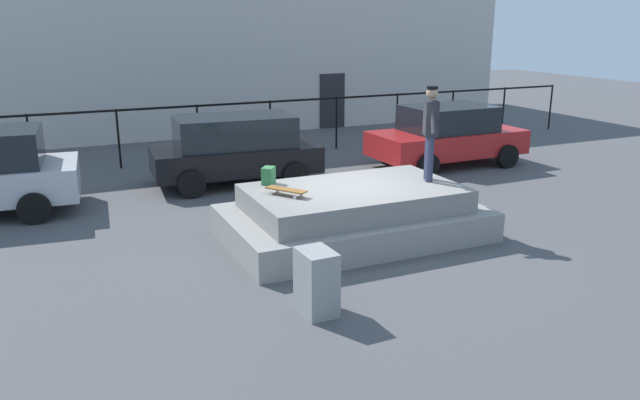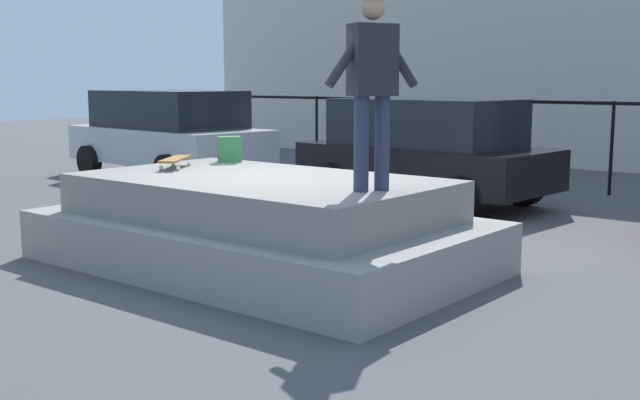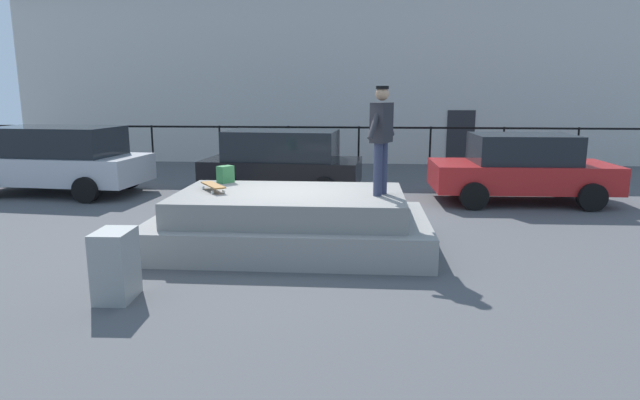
{
  "view_description": "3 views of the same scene",
  "coord_description": "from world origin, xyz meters",
  "px_view_note": "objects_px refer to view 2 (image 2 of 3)",
  "views": [
    {
      "loc": [
        -5.23,
        -10.1,
        3.96
      ],
      "look_at": [
        -0.3,
        0.77,
        0.49
      ],
      "focal_mm": 35.27,
      "sensor_mm": 36.0,
      "label": 1
    },
    {
      "loc": [
        5.68,
        -6.24,
        1.98
      ],
      "look_at": [
        0.1,
        0.66,
        0.62
      ],
      "focal_mm": 44.21,
      "sensor_mm": 36.0,
      "label": 2
    },
    {
      "loc": [
        1.16,
        -9.17,
        2.65
      ],
      "look_at": [
        0.44,
        0.31,
        0.73
      ],
      "focal_mm": 30.08,
      "sensor_mm": 36.0,
      "label": 3
    }
  ],
  "objects_px": {
    "car_black_hatchback_mid": "(425,149)",
    "car_silver_hatchback_near": "(168,132)",
    "skateboarder": "(372,78)",
    "backpack": "(229,149)",
    "skateboard": "(175,160)"
  },
  "relations": [
    {
      "from": "car_black_hatchback_mid",
      "to": "car_silver_hatchback_near",
      "type": "bearing_deg",
      "value": -177.3
    },
    {
      "from": "car_silver_hatchback_near",
      "to": "car_black_hatchback_mid",
      "type": "xyz_separation_m",
      "value": [
        5.9,
        0.28,
        -0.04
      ]
    },
    {
      "from": "car_silver_hatchback_near",
      "to": "car_black_hatchback_mid",
      "type": "bearing_deg",
      "value": 2.7
    },
    {
      "from": "car_black_hatchback_mid",
      "to": "skateboarder",
      "type": "bearing_deg",
      "value": -63.93
    },
    {
      "from": "skateboarder",
      "to": "backpack",
      "type": "height_order",
      "value": "skateboarder"
    },
    {
      "from": "backpack",
      "to": "car_silver_hatchback_near",
      "type": "xyz_separation_m",
      "value": [
        -5.38,
        3.56,
        -0.18
      ]
    },
    {
      "from": "skateboarder",
      "to": "car_black_hatchback_mid",
      "type": "bearing_deg",
      "value": 116.07
    },
    {
      "from": "backpack",
      "to": "car_black_hatchback_mid",
      "type": "xyz_separation_m",
      "value": [
        0.52,
        3.84,
        -0.23
      ]
    },
    {
      "from": "skateboarder",
      "to": "car_black_hatchback_mid",
      "type": "distance_m",
      "value": 5.5
    },
    {
      "from": "car_silver_hatchback_near",
      "to": "car_black_hatchback_mid",
      "type": "relative_size",
      "value": 1.12
    },
    {
      "from": "backpack",
      "to": "skateboarder",
      "type": "bearing_deg",
      "value": -70.97
    },
    {
      "from": "skateboarder",
      "to": "skateboard",
      "type": "height_order",
      "value": "skateboarder"
    },
    {
      "from": "skateboard",
      "to": "backpack",
      "type": "relative_size",
      "value": 2.35
    },
    {
      "from": "skateboard",
      "to": "car_black_hatchback_mid",
      "type": "bearing_deg",
      "value": 83.83
    },
    {
      "from": "backpack",
      "to": "car_black_hatchback_mid",
      "type": "relative_size",
      "value": 0.08
    }
  ]
}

